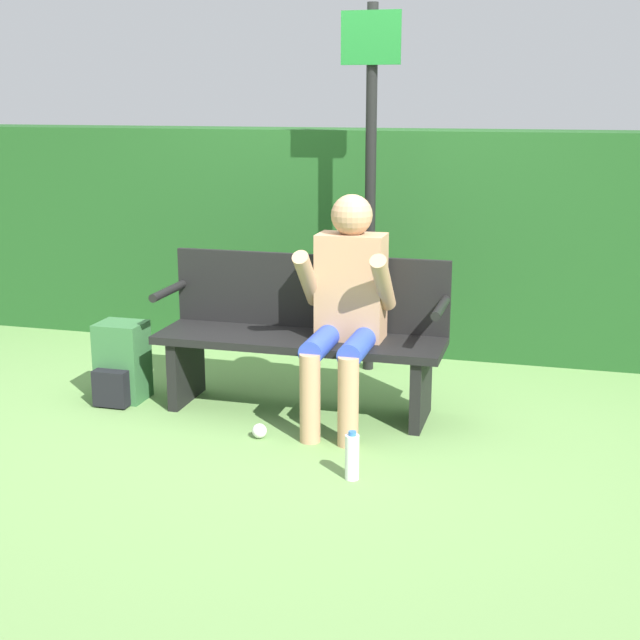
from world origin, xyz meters
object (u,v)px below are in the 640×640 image
Objects in this scene: water_bottle at (352,457)px; person_seated at (346,300)px; backpack at (121,364)px; signpost at (370,164)px; park_bench at (303,333)px.

person_seated is at bearing 105.89° from water_bottle.
signpost is (1.29, 1.00, 1.13)m from backpack.
person_seated reaches higher than water_bottle.
signpost is (0.21, 0.84, 0.91)m from park_bench.
park_bench is 1.26m from signpost.
backpack is at bearing -171.80° from park_bench.
signpost reaches higher than water_bottle.
water_bottle is (1.60, -0.75, -0.11)m from backpack.
backpack is at bearing -142.25° from signpost.
water_bottle is at bearing -74.11° from person_seated.
park_bench is at bearing 155.94° from person_seated.
backpack reaches higher than water_bottle.
water_bottle is (0.22, -0.78, -0.58)m from person_seated.
person_seated reaches higher than backpack.
park_bench reaches higher than water_bottle.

